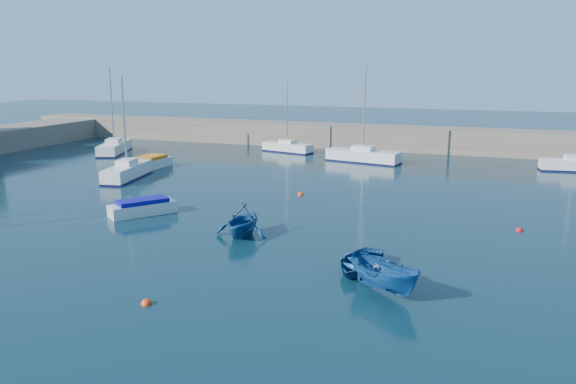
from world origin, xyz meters
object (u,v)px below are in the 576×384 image
(motorboat_1, at_px, (143,207))
(dinghy_right, at_px, (384,277))
(sailboat_4, at_px, (115,147))
(sailboat_5, at_px, (287,147))
(motorboat_2, at_px, (147,163))
(sailboat_3, at_px, (127,171))
(sailboat_7, at_px, (574,165))
(dinghy_left, at_px, (242,220))
(dinghy_center, at_px, (360,262))
(sailboat_6, at_px, (363,156))

(motorboat_1, relative_size, dinghy_right, 1.13)
(sailboat_4, bearing_deg, sailboat_5, 1.12)
(sailboat_5, bearing_deg, motorboat_2, 162.75)
(motorboat_2, bearing_deg, sailboat_4, 145.14)
(sailboat_3, relative_size, sailboat_7, 1.11)
(sailboat_4, xyz_separation_m, motorboat_1, (17.72, -21.17, -0.16))
(sailboat_3, height_order, sailboat_4, sailboat_4)
(motorboat_2, distance_m, dinghy_right, 33.79)
(sailboat_5, bearing_deg, dinghy_left, -150.04)
(sailboat_3, relative_size, sailboat_4, 0.91)
(sailboat_4, distance_m, dinghy_center, 42.36)
(sailboat_4, xyz_separation_m, sailboat_6, (26.84, 3.36, 0.01))
(sailboat_6, bearing_deg, sailboat_3, 142.91)
(sailboat_3, height_order, motorboat_1, sailboat_3)
(sailboat_5, height_order, motorboat_2, sailboat_5)
(sailboat_3, bearing_deg, motorboat_1, -60.50)
(sailboat_6, distance_m, sailboat_7, 19.13)
(sailboat_5, distance_m, dinghy_center, 36.90)
(sailboat_3, height_order, dinghy_right, sailboat_3)
(dinghy_right, bearing_deg, dinghy_left, 93.43)
(sailboat_3, bearing_deg, dinghy_right, -44.64)
(sailboat_6, xyz_separation_m, motorboat_2, (-18.12, -10.38, -0.12))
(motorboat_2, height_order, dinghy_left, dinghy_left)
(motorboat_2, distance_m, dinghy_left, 23.59)
(motorboat_1, bearing_deg, dinghy_left, 21.62)
(motorboat_2, bearing_deg, sailboat_3, -72.07)
(sailboat_3, relative_size, sailboat_6, 0.89)
(sailboat_4, distance_m, dinghy_right, 44.98)
(sailboat_4, height_order, sailboat_6, sailboat_6)
(dinghy_center, bearing_deg, sailboat_5, 123.64)
(dinghy_right, bearing_deg, motorboat_1, 100.38)
(sailboat_7, height_order, motorboat_1, sailboat_7)
(motorboat_2, bearing_deg, sailboat_6, 33.79)
(sailboat_7, height_order, dinghy_center, sailboat_7)
(sailboat_4, relative_size, motorboat_2, 1.67)
(sailboat_5, bearing_deg, motorboat_1, -164.73)
(motorboat_1, relative_size, dinghy_center, 1.11)
(sailboat_4, height_order, sailboat_7, sailboat_4)
(sailboat_4, height_order, dinghy_left, sailboat_4)
(sailboat_4, bearing_deg, sailboat_3, -70.48)
(sailboat_6, bearing_deg, motorboat_2, 131.17)
(dinghy_right, bearing_deg, sailboat_4, 84.78)
(sailboat_7, bearing_deg, motorboat_1, 125.88)
(sailboat_5, height_order, dinghy_right, sailboat_5)
(sailboat_7, distance_m, dinghy_center, 33.87)
(sailboat_4, xyz_separation_m, dinghy_center, (33.10, -26.44, -0.25))
(sailboat_4, xyz_separation_m, dinghy_left, (25.72, -23.37, 0.29))
(sailboat_7, xyz_separation_m, motorboat_1, (-28.18, -26.09, -0.10))
(dinghy_left, xyz_separation_m, dinghy_right, (8.90, -5.35, -0.21))
(motorboat_1, xyz_separation_m, dinghy_center, (15.37, -5.26, -0.09))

